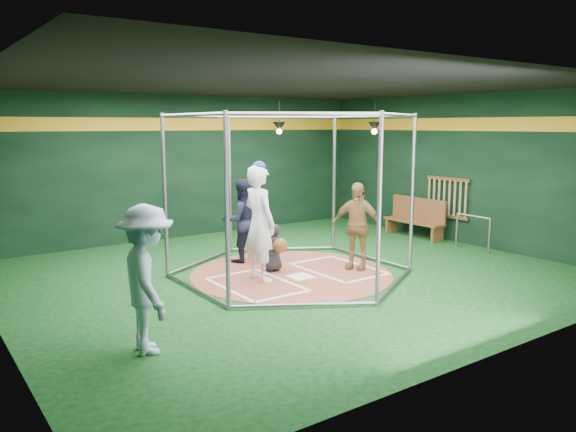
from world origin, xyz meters
TOP-DOWN VIEW (x-y plane):
  - room_shell at (0.00, 0.01)m, footprint 10.10×9.10m
  - clay_disc at (0.00, 0.00)m, footprint 3.80×3.80m
  - home_plate at (0.00, -0.30)m, footprint 0.43×0.43m
  - batter_box_left at (-0.95, -0.25)m, footprint 1.17×1.77m
  - batter_box_right at (0.95, -0.25)m, footprint 1.17×1.77m
  - batting_cage at (-0.00, -0.00)m, footprint 4.05×4.67m
  - bat_rack at (4.93, 0.40)m, footprint 0.07×1.25m
  - pendant_lamp_near at (2.20, 3.60)m, footprint 0.34×0.34m
  - pendant_lamp_far at (4.00, 2.00)m, footprint 0.34×0.34m
  - batter_figure at (-0.72, -0.03)m, footprint 0.53×0.78m
  - visitor_leopard at (1.26, -0.42)m, footprint 0.84×1.07m
  - catcher_figure at (-0.16, 0.33)m, footprint 0.49×0.56m
  - umpire at (-0.27, 1.36)m, footprint 0.91×0.75m
  - bystander_blue at (-3.56, -1.95)m, footprint 0.89×1.30m
  - dugout_bench at (4.63, 1.09)m, footprint 0.40×1.70m
  - steel_railing at (4.55, -0.66)m, footprint 0.05×0.92m

SIDE VIEW (x-z plane):
  - clay_disc at x=0.00m, z-range 0.00..0.01m
  - batter_box_left at x=-0.95m, z-range 0.01..0.02m
  - batter_box_right at x=0.95m, z-range 0.01..0.02m
  - home_plate at x=0.00m, z-range 0.01..0.02m
  - catcher_figure at x=-0.16m, z-range 0.02..0.95m
  - dugout_bench at x=4.63m, z-range 0.01..1.00m
  - steel_railing at x=4.55m, z-range 0.13..0.92m
  - visitor_leopard at x=1.26m, z-range 0.01..1.70m
  - umpire at x=-0.27m, z-range 0.01..1.72m
  - bystander_blue at x=-3.56m, z-range 0.00..1.85m
  - bat_rack at x=4.93m, z-range 0.56..1.54m
  - batter_figure at x=-0.72m, z-range 0.00..2.15m
  - batting_cage at x=0.00m, z-range 0.00..3.00m
  - room_shell at x=0.00m, z-range -0.01..3.52m
  - pendant_lamp_near at x=2.20m, z-range 2.29..3.19m
  - pendant_lamp_far at x=4.00m, z-range 2.29..3.19m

